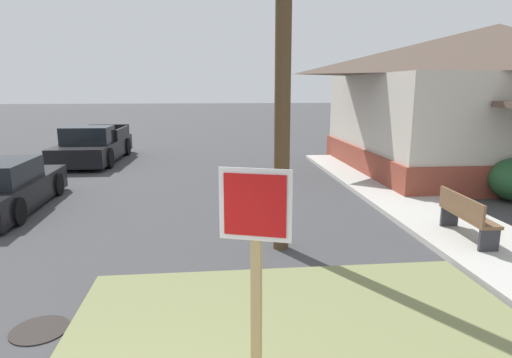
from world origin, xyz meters
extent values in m
cube|color=#B2AFA8|center=(6.27, 6.50, 0.06)|extent=(2.20, 18.94, 0.12)
cube|color=tan|center=(1.52, 1.60, 1.16)|extent=(0.11, 0.11, 2.16)
cube|color=white|center=(1.50, 1.55, 1.97)|extent=(0.62, 0.22, 0.65)
cube|color=red|center=(1.49, 1.53, 1.97)|extent=(0.53, 0.19, 0.55)
cylinder|color=black|center=(-1.04, 3.10, 0.01)|extent=(0.70, 0.70, 0.02)
cube|color=black|center=(-4.01, 8.90, 0.41)|extent=(1.91, 4.41, 0.64)
cylinder|color=black|center=(-3.16, 10.28, 0.31)|extent=(0.23, 0.62, 0.62)
cylinder|color=black|center=(-3.11, 7.56, 0.31)|extent=(0.23, 0.62, 0.62)
sphere|color=white|center=(-4.59, 11.04, 0.47)|extent=(0.14, 0.14, 0.14)
sphere|color=white|center=(-3.49, 11.05, 0.47)|extent=(0.14, 0.14, 0.14)
cube|color=black|center=(-3.55, 16.02, 0.50)|extent=(2.11, 5.38, 0.68)
cube|color=black|center=(-3.57, 15.27, 1.14)|extent=(1.78, 1.43, 0.68)
cube|color=black|center=(-2.59, 16.93, 1.06)|extent=(0.15, 2.24, 0.44)
cube|color=black|center=(-4.47, 16.98, 1.06)|extent=(0.15, 2.24, 0.44)
cube|color=black|center=(-3.49, 18.64, 1.06)|extent=(1.79, 0.14, 0.44)
cylinder|color=black|center=(-2.65, 14.40, 0.38)|extent=(0.28, 0.77, 0.76)
cylinder|color=black|center=(-4.52, 14.44, 0.38)|extent=(0.28, 0.77, 0.76)
cylinder|color=black|center=(-2.58, 17.60, 0.38)|extent=(0.28, 0.77, 0.76)
cylinder|color=black|center=(-4.45, 17.64, 0.38)|extent=(0.28, 0.77, 0.76)
cube|color=brown|center=(6.02, 5.46, 0.56)|extent=(0.48, 1.61, 0.06)
cube|color=brown|center=(5.84, 5.47, 0.78)|extent=(0.13, 1.59, 0.38)
cube|color=#2D2D33|center=(5.98, 4.74, 0.33)|extent=(0.36, 0.08, 0.41)
cube|color=#2D2D33|center=(6.05, 6.17, 0.33)|extent=(0.36, 0.08, 0.41)
cube|color=brown|center=(11.02, 12.56, 0.45)|extent=(9.61, 7.87, 0.90)
cube|color=beige|center=(11.02, 12.56, 2.14)|extent=(9.41, 7.71, 2.49)
pyramid|color=brown|center=(11.02, 12.56, 4.23)|extent=(10.09, 8.26, 1.69)
camera|label=1|loc=(1.12, -2.08, 2.97)|focal=30.60mm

